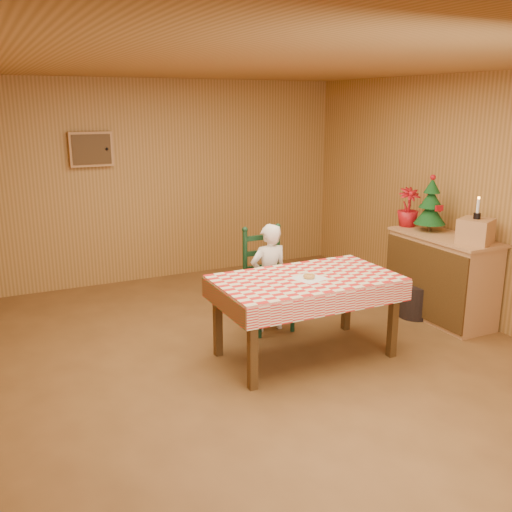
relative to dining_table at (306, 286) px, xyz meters
The scene contains 13 objects.
ground 0.79m from the dining_table, behind, with size 6.00×6.00×0.00m, color brown.
cabin_walls 1.34m from the dining_table, 123.10° to the left, with size 5.10×6.05×2.65m.
dining_table is the anchor object (origin of this frame).
ladder_chair 0.81m from the dining_table, 90.00° to the left, with size 0.44×0.40×1.08m.
seated_child 0.74m from the dining_table, 90.00° to the left, with size 0.41×0.27×1.12m, color white.
napkin 0.10m from the dining_table, 90.00° to the right, with size 0.26×0.26×0.00m, color white.
donut 0.12m from the dining_table, 90.00° to the right, with size 0.11×0.11×0.04m, color gold.
shelf_unit 1.86m from the dining_table, ahead, with size 0.54×1.24×0.93m.
crate 1.89m from the dining_table, ahead, with size 0.30×0.30×0.25m, color tan.
christmas_tree 1.96m from the dining_table, 13.70° to the left, with size 0.34×0.34×0.62m.
flower_arrangement 1.99m from the dining_table, 22.70° to the left, with size 0.25×0.25×0.44m, color #A20F16.
candle_set 1.93m from the dining_table, ahead, with size 0.07×0.07×0.22m.
storage_bin 1.74m from the dining_table, 11.77° to the left, with size 0.37×0.37×0.37m, color black.
Camera 1 is at (-2.20, -4.28, 2.28)m, focal length 40.00 mm.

